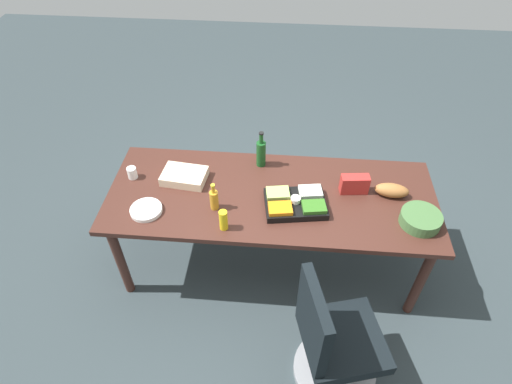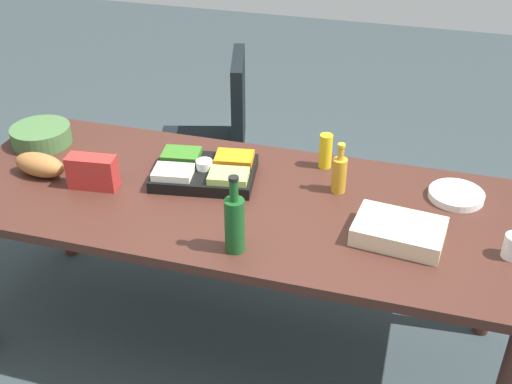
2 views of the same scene
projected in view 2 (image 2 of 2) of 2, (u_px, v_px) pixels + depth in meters
ground_plane at (239, 338)px, 2.98m from camera, size 10.00×10.00×0.00m
conference_table at (236, 213)px, 2.60m from camera, size 2.37×0.92×0.79m
office_chair at (211, 161)px, 3.62m from camera, size 0.59×0.59×1.01m
dressing_bottle at (339, 173)px, 2.55m from camera, size 0.06×0.06×0.22m
chip_bag_red at (92, 172)px, 2.59m from camera, size 0.21×0.10×0.14m
veggie_tray at (205, 171)px, 2.66m from camera, size 0.46×0.36×0.09m
paper_plate_stack at (456, 195)px, 2.54m from camera, size 0.25×0.25×0.03m
mustard_bottle at (326, 151)px, 2.72m from camera, size 0.06×0.06×0.15m
salad_bowl at (41, 135)px, 2.93m from camera, size 0.33×0.33×0.08m
sheet_cake at (399, 231)px, 2.30m from camera, size 0.34×0.25×0.07m
wine_bottle at (235, 223)px, 2.20m from camera, size 0.09×0.09×0.30m
bread_loaf at (40, 165)px, 2.68m from camera, size 0.25×0.14×0.10m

